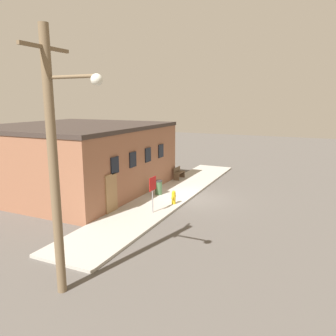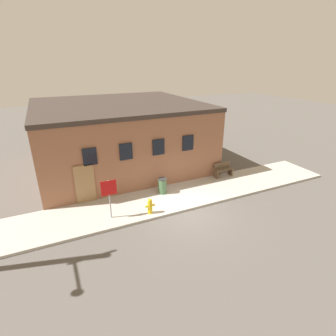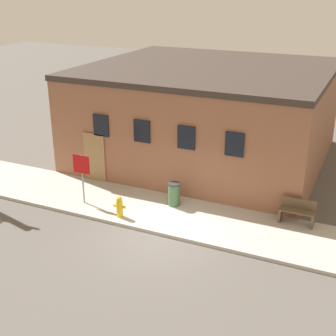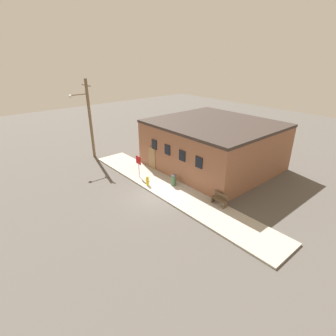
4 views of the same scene
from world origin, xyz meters
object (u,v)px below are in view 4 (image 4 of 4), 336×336
Objects in this scene: bench at (220,200)px; utility_pole at (89,117)px; fire_hydrant at (147,181)px; stop_sign at (139,163)px; trash_bin at (174,180)px.

utility_pole reaches higher than bench.
stop_sign is (-1.82, 0.41, 0.96)m from fire_hydrant.
trash_bin is 0.11× the size of utility_pole.
trash_bin is at bearing -173.52° from bench.
utility_pole is (-10.78, -2.01, 3.70)m from trash_bin.
fire_hydrant is at bearing -159.69° from bench.
utility_pole is at bearing -174.36° from stop_sign.
bench is 0.15× the size of utility_pole.
stop_sign is at bearing 5.64° from utility_pole.
trash_bin is (1.40, 1.67, 0.06)m from fire_hydrant.
utility_pole is (-15.27, -2.52, 3.73)m from bench.
stop_sign is 7.96m from bench.
stop_sign reaches higher than fire_hydrant.
utility_pole is at bearing -177.92° from fire_hydrant.
fire_hydrant is at bearing -12.60° from stop_sign.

